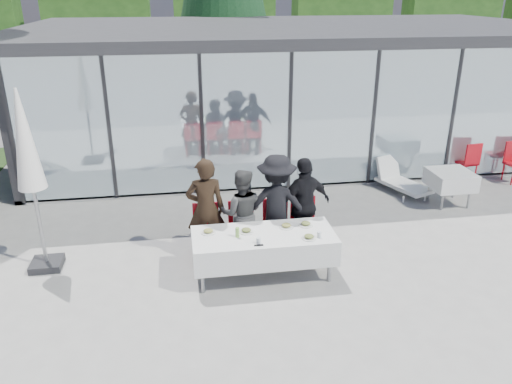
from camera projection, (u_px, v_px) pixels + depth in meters
ground at (280, 287)px, 7.83m from camera, size 90.00×90.00×0.00m
pavilion at (292, 69)px, 14.78m from camera, size 14.80×8.80×3.44m
treeline at (163, 25)px, 32.30m from camera, size 62.50×2.00×4.40m
dining_table at (264, 246)px, 7.95m from camera, size 2.26×0.96×0.75m
diner_a at (206, 209)px, 8.38m from camera, size 0.68×0.68×1.80m
diner_chair_a at (207, 229)px, 8.51m from camera, size 0.44×0.44×0.97m
diner_b at (242, 213)px, 8.51m from camera, size 0.88×0.88×1.57m
diner_chair_b at (242, 226)px, 8.60m from camera, size 0.44×0.44×0.97m
diner_c at (276, 205)px, 8.56m from camera, size 1.37×1.37×1.80m
diner_chair_c at (276, 224)px, 8.69m from camera, size 0.44×0.44×0.97m
diner_d at (304, 205)px, 8.65m from camera, size 1.26×1.26×1.72m
diner_chair_d at (304, 222)px, 8.76m from camera, size 0.44×0.44×0.97m
plate_a at (208, 231)px, 7.89m from camera, size 0.23×0.23×0.07m
plate_b at (246, 231)px, 7.91m from camera, size 0.23×0.23×0.07m
plate_c at (286, 226)px, 8.07m from camera, size 0.23×0.23×0.07m
plate_d at (306, 224)px, 8.14m from camera, size 0.23×0.23×0.07m
plate_extra at (309, 237)px, 7.71m from camera, size 0.23×0.23×0.07m
juice_bottle at (237, 232)px, 7.74m from camera, size 0.06×0.06×0.16m
drinking_glasses at (289, 238)px, 7.64m from camera, size 1.03×0.12×0.10m
folded_eyeglasses at (259, 245)px, 7.50m from camera, size 0.14×0.03×0.01m
spare_table_right at (450, 180)px, 10.66m from camera, size 0.86×0.86×0.74m
spare_chair_b at (469, 160)px, 11.92m from camera, size 0.50×0.50×0.97m
market_umbrella at (27, 153)px, 7.62m from camera, size 0.50×0.50×3.00m
lounger at (399, 180)px, 11.50m from camera, size 1.04×1.46×0.72m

